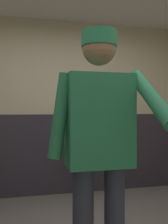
% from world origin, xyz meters
% --- Properties ---
extents(wall_back, '(4.34, 0.12, 2.62)m').
position_xyz_m(wall_back, '(0.00, 1.98, 1.31)').
color(wall_back, beige).
rests_on(wall_back, ground_plane).
extents(wainscot_band_back, '(3.74, 0.03, 1.20)m').
position_xyz_m(wainscot_band_back, '(0.00, 1.91, 0.60)').
color(wainscot_band_back, '#2D2833').
rests_on(wainscot_band_back, ground_plane).
extents(urinal_solo, '(0.40, 0.34, 1.24)m').
position_xyz_m(urinal_solo, '(0.26, 1.76, 0.78)').
color(urinal_solo, white).
rests_on(urinal_solo, ground_plane).
extents(person, '(0.65, 0.60, 1.79)m').
position_xyz_m(person, '(-0.08, -0.24, 1.07)').
color(person, '#2D3342').
rests_on(person, ground_plane).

